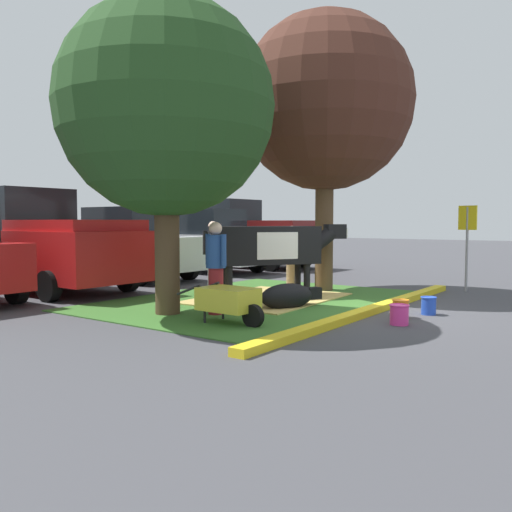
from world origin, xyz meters
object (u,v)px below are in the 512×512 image
object	(u,v)px
bucket_blue	(429,305)
sedan_blue	(205,241)
pickup_truck_maroon	(245,236)
hatchback_white	(129,244)
person_handler	(292,256)
bucket_orange	(401,308)
shade_tree_left	(166,108)
wheelbarrow	(229,300)
cow_holstein	(270,246)
calf_lying	(288,296)
person_visitor_near	(213,254)
parking_sign	(467,231)
bucket_pink	(399,314)
shade_tree_right	(325,103)
person_visitor_far	(216,265)
pickup_truck_black	(43,243)

from	to	relation	value
bucket_blue	sedan_blue	distance (m)	9.25
pickup_truck_maroon	hatchback_white	bearing A→B (deg)	179.27
person_handler	bucket_orange	world-z (taller)	person_handler
shade_tree_left	wheelbarrow	bearing A→B (deg)	-92.81
cow_holstein	calf_lying	bearing A→B (deg)	-132.63
person_visitor_near	hatchback_white	xyz separation A→B (m)	(0.76, 3.73, 0.11)
bucket_orange	hatchback_white	world-z (taller)	hatchback_white
shade_tree_left	parking_sign	world-z (taller)	shade_tree_left
bucket_pink	person_visitor_near	bearing A→B (deg)	75.41
person_handler	hatchback_white	bearing A→B (deg)	98.94
bucket_orange	pickup_truck_maroon	size ratio (longest dim) A/B	0.06
hatchback_white	shade_tree_right	bearing A→B (deg)	-80.28
parking_sign	bucket_orange	xyz separation A→B (m)	(-4.22, -0.04, -1.24)
person_visitor_far	bucket_pink	size ratio (longest dim) A/B	5.02
wheelbarrow	bucket_pink	xyz separation A→B (m)	(1.54, -2.19, -0.22)
person_visitor_near	sedan_blue	size ratio (longest dim) A/B	0.37
shade_tree_left	bucket_pink	distance (m)	5.17
cow_holstein	calf_lying	world-z (taller)	cow_holstein
cow_holstein	person_handler	world-z (taller)	cow_holstein
wheelbarrow	bucket_blue	xyz separation A→B (m)	(2.74, -2.26, -0.22)
bucket_pink	bucket_blue	world-z (taller)	bucket_pink
shade_tree_left	pickup_truck_maroon	xyz separation A→B (m)	(8.83, 4.96, -2.44)
shade_tree_right	bucket_orange	xyz separation A→B (m)	(-2.39, -2.78, -4.18)
person_visitor_far	wheelbarrow	world-z (taller)	person_visitor_far
shade_tree_right	hatchback_white	bearing A→B (deg)	99.72
person_visitor_far	bucket_blue	bearing A→B (deg)	-53.07
person_visitor_far	pickup_truck_black	bearing A→B (deg)	87.25
hatchback_white	shade_tree_left	bearing A→B (deg)	-124.92
shade_tree_left	parking_sign	distance (m)	7.47
pickup_truck_black	bucket_pink	bearing A→B (deg)	-84.86
cow_holstein	bucket_pink	world-z (taller)	cow_holstein
calf_lying	sedan_blue	bearing A→B (deg)	52.81
person_visitor_far	hatchback_white	bearing A→B (deg)	61.94
person_handler	pickup_truck_black	bearing A→B (deg)	127.19
person_handler	sedan_blue	bearing A→B (deg)	65.42
cow_holstein	parking_sign	xyz separation A→B (m)	(3.53, -3.11, 0.30)
cow_holstein	wheelbarrow	bearing A→B (deg)	-157.54
shade_tree_left	calf_lying	distance (m)	3.99
pickup_truck_maroon	calf_lying	bearing A→B (deg)	-138.21
parking_sign	pickup_truck_black	distance (m)	9.94
bucket_pink	shade_tree_right	bearing A→B (deg)	44.88
shade_tree_left	bucket_blue	distance (m)	5.68
shade_tree_left	parking_sign	bearing A→B (deg)	-28.10
shade_tree_left	shade_tree_right	world-z (taller)	shade_tree_right
shade_tree_left	bucket_pink	bearing A→B (deg)	-67.90
shade_tree_left	pickup_truck_maroon	bearing A→B (deg)	29.30
shade_tree_right	wheelbarrow	size ratio (longest dim) A/B	3.98
calf_lying	shade_tree_right	bearing A→B (deg)	15.49
calf_lying	wheelbarrow	bearing A→B (deg)	-178.56
cow_holstein	wheelbarrow	size ratio (longest dim) A/B	1.72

